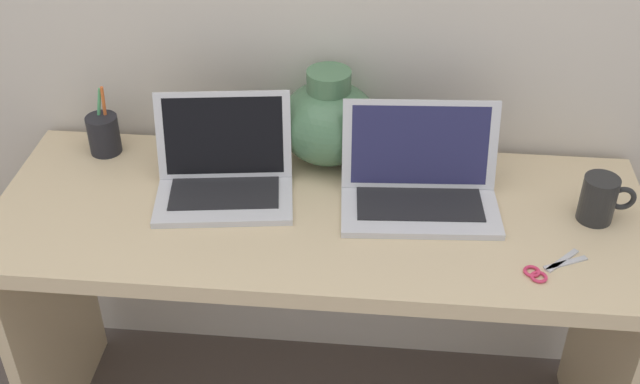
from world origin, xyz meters
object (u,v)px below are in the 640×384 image
(laptop_left, at_px, (224,168))
(green_vase, at_px, (329,121))
(coffee_mug, at_px, (600,199))
(pen_cup, at_px, (104,134))
(laptop_right, at_px, (419,178))
(scissors, at_px, (546,270))

(laptop_left, height_order, green_vase, green_vase)
(laptop_left, bearing_deg, green_vase, 34.18)
(coffee_mug, xyz_separation_m, pen_cup, (-1.16, 0.17, -0.00))
(laptop_right, relative_size, scissors, 2.64)
(laptop_right, distance_m, pen_cup, 0.78)
(coffee_mug, bearing_deg, pen_cup, 171.72)
(laptop_right, bearing_deg, coffee_mug, -5.74)
(laptop_right, height_order, coffee_mug, laptop_right)
(laptop_right, distance_m, green_vase, 0.27)
(green_vase, relative_size, coffee_mug, 2.00)
(laptop_left, xyz_separation_m, green_vase, (0.23, 0.15, 0.05))
(laptop_right, xyz_separation_m, green_vase, (-0.22, 0.15, 0.05))
(green_vase, distance_m, coffee_mug, 0.64)
(green_vase, height_order, scissors, green_vase)
(laptop_left, distance_m, scissors, 0.74)
(coffee_mug, height_order, pen_cup, pen_cup)
(laptop_left, bearing_deg, coffee_mug, -2.67)
(laptop_left, height_order, coffee_mug, laptop_left)
(green_vase, bearing_deg, scissors, -38.62)
(laptop_right, bearing_deg, pen_cup, 170.45)
(green_vase, bearing_deg, laptop_left, -145.82)
(coffee_mug, distance_m, scissors, 0.23)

